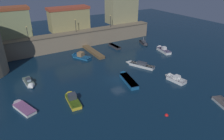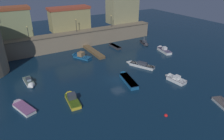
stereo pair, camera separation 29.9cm
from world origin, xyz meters
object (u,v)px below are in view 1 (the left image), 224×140
at_px(moored_boat_0, 30,83).
at_px(moored_boat_6, 72,98).
at_px(moored_boat_7, 79,56).
at_px(moored_boat_9, 162,49).
at_px(moored_boat_5, 127,78).
at_px(moored_boat_11, 173,78).
at_px(quay_lamp_2, 110,19).
at_px(moored_boat_12, 144,43).
at_px(moored_boat_2, 21,106).
at_px(moored_boat_4, 138,64).
at_px(quay_lamp_0, 27,30).
at_px(moored_boat_3, 113,46).
at_px(mooring_buoy_0, 166,115).
at_px(quay_lamp_1, 75,23).

xyz_separation_m(moored_boat_0, moored_boat_6, (5.03, -8.99, 0.10)).
distance_m(moored_boat_0, moored_boat_7, 15.59).
bearing_deg(moored_boat_9, moored_boat_5, 127.51).
bearing_deg(moored_boat_9, moored_boat_11, 155.44).
bearing_deg(quay_lamp_2, moored_boat_0, -149.89).
bearing_deg(moored_boat_12, moored_boat_2, -52.79).
xyz_separation_m(moored_boat_5, moored_boat_7, (-3.57, 16.03, -0.00)).
bearing_deg(quay_lamp_2, moored_boat_4, -101.99).
xyz_separation_m(moored_boat_2, moored_boat_7, (15.90, 14.95, 0.10)).
distance_m(quay_lamp_0, moored_boat_5, 27.91).
bearing_deg(moored_boat_4, moored_boat_3, -34.64).
relative_size(quay_lamp_0, moored_boat_0, 0.63).
distance_m(moored_boat_4, mooring_buoy_0, 17.78).
xyz_separation_m(moored_boat_3, moored_boat_11, (0.05, -23.14, 0.09)).
distance_m(quay_lamp_1, mooring_buoy_0, 36.38).
bearing_deg(moored_boat_0, moored_boat_4, 76.54).
bearing_deg(moored_boat_12, quay_lamp_0, -89.44).
bearing_deg(moored_boat_9, moored_boat_0, 102.56).
bearing_deg(moored_boat_3, moored_boat_12, -111.38).
distance_m(quay_lamp_1, moored_boat_0, 23.33).
height_order(moored_boat_0, mooring_buoy_0, moored_boat_0).
relative_size(quay_lamp_2, moored_boat_7, 0.58).
xyz_separation_m(quay_lamp_1, quay_lamp_2, (11.08, -0.00, -0.03)).
height_order(moored_boat_9, moored_boat_11, moored_boat_9).
bearing_deg(moored_boat_0, moored_boat_6, 25.07).
bearing_deg(quay_lamp_0, quay_lamp_1, 0.00).
xyz_separation_m(quay_lamp_0, moored_boat_7, (9.92, -7.62, -6.13)).
height_order(moored_boat_4, moored_boat_7, moored_boat_7).
relative_size(moored_boat_4, moored_boat_5, 0.93).
bearing_deg(moored_boat_3, quay_lamp_2, -26.26).
bearing_deg(quay_lamp_0, moored_boat_5, -60.29).
height_order(moored_boat_0, moored_boat_3, moored_boat_0).
xyz_separation_m(quay_lamp_0, moored_boat_2, (-5.98, -22.57, -6.23)).
height_order(moored_boat_0, moored_boat_2, moored_boat_0).
xyz_separation_m(quay_lamp_2, moored_boat_4, (-4.14, -19.48, -6.32)).
distance_m(moored_boat_0, moored_boat_9, 34.58).
xyz_separation_m(moored_boat_0, moored_boat_9, (34.57, 0.78, 0.09)).
relative_size(moored_boat_7, mooring_buoy_0, 10.56).
bearing_deg(moored_boat_9, moored_boat_4, 122.63).
height_order(moored_boat_4, moored_boat_5, moored_boat_4).
distance_m(quay_lamp_0, moored_boat_7, 13.93).
bearing_deg(quay_lamp_1, moored_boat_11, -72.63).
height_order(moored_boat_6, moored_boat_11, moored_boat_6).
height_order(moored_boat_6, mooring_buoy_0, moored_boat_6).
bearing_deg(moored_boat_12, quay_lamp_2, -125.11).
xyz_separation_m(moored_boat_7, moored_boat_9, (21.25, -7.32, 0.05)).
bearing_deg(quay_lamp_1, moored_boat_3, -30.57).
relative_size(moored_boat_2, mooring_buoy_0, 10.01).
relative_size(moored_boat_12, mooring_buoy_0, 8.50).
xyz_separation_m(quay_lamp_2, moored_boat_9, (7.47, -14.93, -6.29)).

